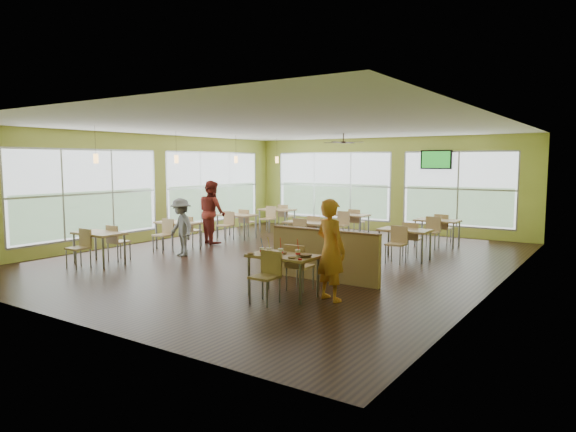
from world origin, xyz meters
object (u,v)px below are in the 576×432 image
object	(u,v)px
food_basket	(306,256)
man_plaid	(331,250)
main_table	(283,261)
half_wall_divider	(324,255)

from	to	relation	value
food_basket	man_plaid	bearing A→B (deg)	34.70
main_table	man_plaid	size ratio (longest dim) A/B	0.87
main_table	food_basket	xyz separation A→B (m)	(0.46, 0.01, 0.15)
food_basket	half_wall_divider	bearing A→B (deg)	107.73
main_table	half_wall_divider	distance (m)	1.45
main_table	man_plaid	xyz separation A→B (m)	(0.81, 0.25, 0.25)
man_plaid	food_basket	xyz separation A→B (m)	(-0.35, -0.24, -0.10)
man_plaid	food_basket	bearing A→B (deg)	53.49
half_wall_divider	man_plaid	distance (m)	1.49
half_wall_divider	man_plaid	xyz separation A→B (m)	(0.81, -1.20, 0.35)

